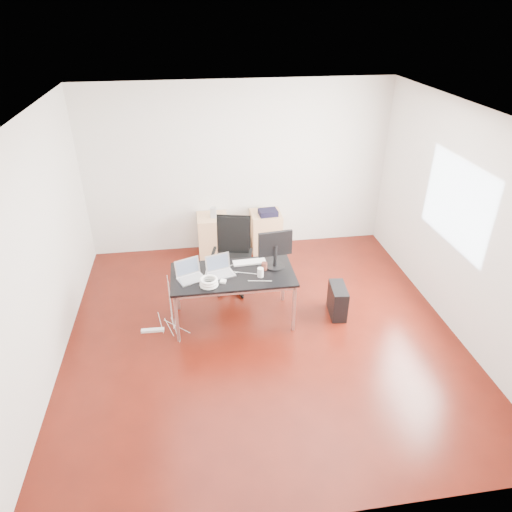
{
  "coord_description": "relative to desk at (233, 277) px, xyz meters",
  "views": [
    {
      "loc": [
        -0.78,
        -4.67,
        3.85
      ],
      "look_at": [
        0.0,
        0.55,
        0.85
      ],
      "focal_mm": 32.0,
      "sensor_mm": 36.0,
      "label": 1
    }
  ],
  "objects": [
    {
      "name": "power_adapter",
      "position": [
        -0.14,
        -0.19,
        0.07
      ],
      "size": [
        0.09,
        0.09,
        0.03
      ],
      "primitive_type": "cube",
      "rotation": [
        0.0,
        0.0,
        -0.35
      ],
      "color": "white",
      "rests_on": "desk"
    },
    {
      "name": "keyboard",
      "position": [
        0.25,
        0.24,
        0.06
      ],
      "size": [
        0.45,
        0.16,
        0.02
      ],
      "primitive_type": "cube",
      "rotation": [
        0.0,
        0.0,
        0.05
      ],
      "color": "white",
      "rests_on": "desk"
    },
    {
      "name": "speaker",
      "position": [
        -0.13,
        1.84,
        0.11
      ],
      "size": [
        0.1,
        0.1,
        0.18
      ],
      "primitive_type": "cube",
      "rotation": [
        0.0,
        0.0,
        -0.21
      ],
      "color": "#9E9E9E",
      "rests_on": "filing_cabinet_left"
    },
    {
      "name": "desk",
      "position": [
        0.0,
        0.0,
        0.0
      ],
      "size": [
        1.6,
        0.8,
        0.73
      ],
      "color": "black",
      "rests_on": "ground"
    },
    {
      "name": "power_strip",
      "position": [
        -1.09,
        -0.11,
        -0.66
      ],
      "size": [
        0.3,
        0.07,
        0.04
      ],
      "primitive_type": "cube",
      "rotation": [
        0.0,
        0.0,
        -0.03
      ],
      "color": "white",
      "rests_on": "ground"
    },
    {
      "name": "monitor",
      "position": [
        0.57,
        0.11,
        0.34
      ],
      "size": [
        0.45,
        0.26,
        0.51
      ],
      "rotation": [
        0.0,
        0.0,
        0.11
      ],
      "color": "black",
      "rests_on": "desk"
    },
    {
      "name": "filing_cabinet_left",
      "position": [
        -0.15,
        1.89,
        -0.33
      ],
      "size": [
        0.5,
        0.5,
        0.7
      ],
      "primitive_type": "cube",
      "color": "tan",
      "rests_on": "ground"
    },
    {
      "name": "wastebasket",
      "position": [
        0.36,
        1.91,
        -0.54
      ],
      "size": [
        0.26,
        0.26,
        0.28
      ],
      "primitive_type": "cylinder",
      "rotation": [
        0.0,
        0.0,
        0.1
      ],
      "color": "black",
      "rests_on": "ground"
    },
    {
      "name": "room_shell",
      "position": [
        0.37,
        -0.34,
        0.73
      ],
      "size": [
        5.0,
        5.0,
        5.0
      ],
      "color": "#3E0D07",
      "rests_on": "ground"
    },
    {
      "name": "pc_tower",
      "position": [
        1.43,
        -0.09,
        -0.46
      ],
      "size": [
        0.25,
        0.47,
        0.44
      ],
      "primitive_type": "cube",
      "rotation": [
        0.0,
        0.0,
        -0.1
      ],
      "color": "black",
      "rests_on": "ground"
    },
    {
      "name": "navy_garment",
      "position": [
        0.78,
        1.81,
        0.07
      ],
      "size": [
        0.32,
        0.26,
        0.09
      ],
      "primitive_type": "cube",
      "rotation": [
        0.0,
        0.0,
        0.08
      ],
      "color": "black",
      "rests_on": "filing_cabinet_right"
    },
    {
      "name": "cup_white",
      "position": [
        0.35,
        -0.12,
        0.11
      ],
      "size": [
        0.1,
        0.1,
        0.12
      ],
      "primitive_type": "cylinder",
      "rotation": [
        0.0,
        0.0,
        0.35
      ],
      "color": "white",
      "rests_on": "desk"
    },
    {
      "name": "cup_brown",
      "position": [
        0.42,
        0.05,
        0.1
      ],
      "size": [
        0.09,
        0.09,
        0.1
      ],
      "primitive_type": "cylinder",
      "rotation": [
        0.0,
        0.0,
        0.27
      ],
      "color": "#5E2B20",
      "rests_on": "desk"
    },
    {
      "name": "filing_cabinet_right",
      "position": [
        0.76,
        1.89,
        -0.33
      ],
      "size": [
        0.5,
        0.5,
        0.7
      ],
      "primitive_type": "cube",
      "color": "tan",
      "rests_on": "ground"
    },
    {
      "name": "laptop_right",
      "position": [
        -0.16,
        0.03,
        0.11
      ],
      "size": [
        0.39,
        0.34,
        0.23
      ],
      "rotation": [
        0.0,
        0.0,
        0.29
      ],
      "color": "silver",
      "rests_on": "desk"
    },
    {
      "name": "laptop_left",
      "position": [
        -0.55,
        -0.02,
        0.11
      ],
      "size": [
        0.4,
        0.36,
        0.23
      ],
      "rotation": [
        0.0,
        0.0,
        0.39
      ],
      "color": "silver",
      "rests_on": "desk"
    },
    {
      "name": "cable_coil",
      "position": [
        -0.32,
        -0.24,
        0.11
      ],
      "size": [
        0.24,
        0.24,
        0.11
      ],
      "rotation": [
        0.0,
        0.0,
        -0.28
      ],
      "color": "white",
      "rests_on": "desk"
    },
    {
      "name": "office_chair",
      "position": [
        0.08,
        0.83,
        -0.07
      ],
      "size": [
        0.58,
        0.6,
        1.08
      ],
      "rotation": [
        0.0,
        0.0,
        -0.24
      ],
      "color": "black",
      "rests_on": "ground"
    }
  ]
}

